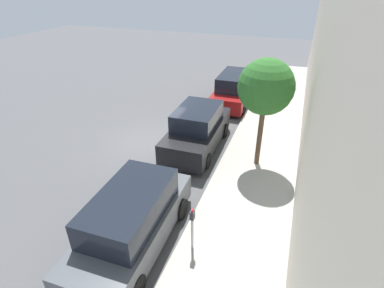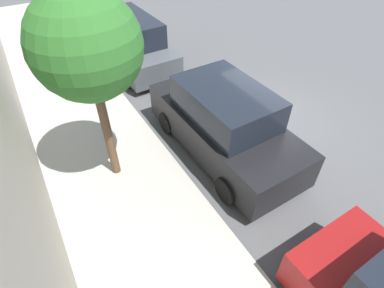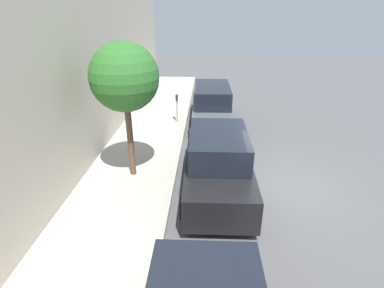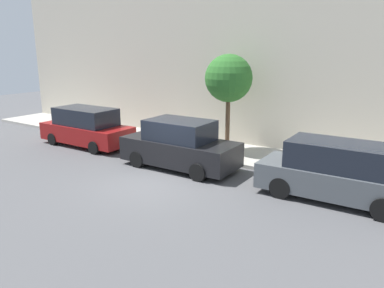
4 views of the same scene
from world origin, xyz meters
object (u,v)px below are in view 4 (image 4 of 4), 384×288
object	(u,v)px
parking_meter_far	(107,121)
fire_hydrant	(72,125)
street_tree	(229,79)
parked_minivan_nearest	(337,172)
parked_minivan_third	(86,127)
parking_meter_near	(340,155)
parked_suv_second	(180,146)

from	to	relation	value
parking_meter_far	fire_hydrant	bearing A→B (deg)	92.08
street_tree	parking_meter_far	bearing A→B (deg)	98.60
parked_minivan_nearest	parked_minivan_third	distance (m)	12.10
street_tree	parked_minivan_nearest	bearing A→B (deg)	-116.48
parked_minivan_nearest	parked_minivan_third	bearing A→B (deg)	89.04
parked_minivan_third	parking_meter_near	distance (m)	11.85
parked_minivan_third	parking_meter_far	distance (m)	1.53
parked_minivan_nearest	parked_suv_second	size ratio (longest dim) A/B	1.02
fire_hydrant	parked_minivan_third	bearing A→B (deg)	-115.86
parking_meter_near	fire_hydrant	size ratio (longest dim) A/B	2.06
parking_meter_near	parked_minivan_third	bearing A→B (deg)	97.35
parked_minivan_nearest	parked_minivan_third	xyz separation A→B (m)	(0.20, 12.10, 0.00)
parking_meter_near	street_tree	xyz separation A→B (m)	(1.02, 5.16, 2.43)
parked_minivan_third	parking_meter_near	size ratio (longest dim) A/B	3.47
parking_meter_far	parked_suv_second	bearing A→B (deg)	-106.65
parked_suv_second	street_tree	xyz separation A→B (m)	(2.86, -0.61, 2.52)
parked_minivan_nearest	parked_minivan_third	size ratio (longest dim) A/B	1.00
parking_meter_near	street_tree	size ratio (longest dim) A/B	0.32
parked_minivan_third	fire_hydrant	distance (m)	3.28
parked_minivan_nearest	parking_meter_near	bearing A→B (deg)	11.16
parked_minivan_nearest	fire_hydrant	xyz separation A→B (m)	(1.62, 15.02, -0.43)
parked_minivan_nearest	parking_meter_far	distance (m)	12.38
parked_suv_second	parked_minivan_third	xyz separation A→B (m)	(0.32, 5.98, -0.01)
parked_suv_second	street_tree	bearing A→B (deg)	-12.03
parked_minivan_third	parking_meter_far	xyz separation A→B (m)	(1.52, 0.17, 0.09)
parked_suv_second	fire_hydrant	distance (m)	9.09
parked_minivan_nearest	street_tree	size ratio (longest dim) A/B	1.13
parked_suv_second	parking_meter_far	distance (m)	6.42
parked_suv_second	parking_meter_near	bearing A→B (deg)	-72.32
parked_minivan_nearest	parked_suv_second	distance (m)	6.11
parking_meter_far	parked_minivan_third	bearing A→B (deg)	-173.77
parking_meter_far	street_tree	distance (m)	7.26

